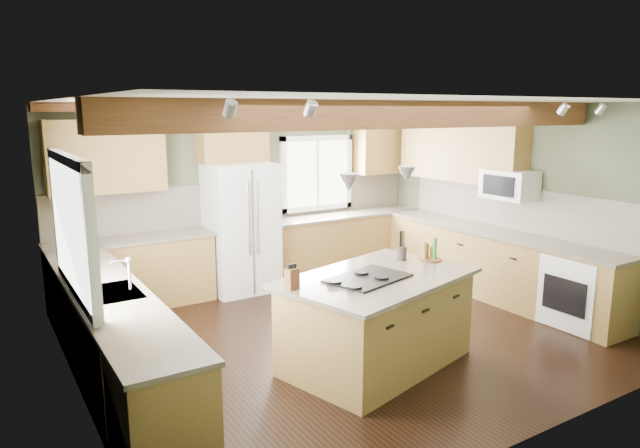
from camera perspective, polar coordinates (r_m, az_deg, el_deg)
floor at (r=6.63m, az=2.43°, el=-10.95°), size 5.60×5.60×0.00m
ceiling at (r=6.14m, az=2.63°, el=12.14°), size 5.60×5.60×0.00m
wall_back at (r=8.40m, az=-7.16°, el=2.94°), size 5.60×0.00×5.60m
wall_left at (r=5.24m, az=-23.66°, el=-3.01°), size 0.00×5.00×5.00m
wall_right at (r=8.15m, az=19.01°, el=2.15°), size 0.00×5.00×5.00m
ceiling_beam at (r=5.49m, az=7.44°, el=10.80°), size 5.55×0.26×0.26m
soffit_trim at (r=8.23m, az=-7.08°, el=11.43°), size 5.55×0.20×0.10m
backsplash_back at (r=8.40m, az=-7.11°, el=2.32°), size 5.58×0.03×0.58m
backsplash_right at (r=8.18m, az=18.63°, el=1.57°), size 0.03×3.70×0.58m
base_cab_back_left at (r=7.73m, az=-18.21°, el=-4.81°), size 2.02×0.60×0.88m
counter_back_left at (r=7.62m, az=-18.42°, el=-1.48°), size 2.06×0.64×0.04m
base_cab_back_right at (r=9.03m, az=2.39°, el=-1.95°), size 2.62×0.60×0.88m
counter_back_right at (r=8.94m, az=2.41°, el=0.92°), size 2.66×0.64×0.04m
base_cab_left at (r=5.59m, az=-19.94°, el=-11.12°), size 0.60×3.70×0.88m
counter_left at (r=5.44m, az=-20.27°, el=-6.63°), size 0.64×3.74×0.04m
base_cab_right at (r=8.13m, az=17.00°, el=-3.95°), size 0.60×3.70×0.88m
counter_right at (r=8.02m, az=17.19°, el=-0.78°), size 0.64×3.74×0.04m
upper_cab_back_left at (r=7.55m, az=-20.63°, el=6.34°), size 1.40×0.35×0.90m
upper_cab_over_fridge at (r=8.04m, az=-8.74°, el=8.61°), size 0.96×0.35×0.70m
upper_cab_right at (r=8.54m, az=13.84°, el=7.23°), size 0.35×2.20×0.90m
upper_cab_back_corner at (r=9.39m, az=6.16°, el=7.83°), size 0.90×0.35×0.90m
window_left at (r=5.24m, az=-23.74°, el=-0.22°), size 0.04×1.60×1.05m
window_back at (r=8.89m, az=-0.39°, el=5.11°), size 1.10×0.04×1.00m
sink at (r=5.44m, az=-20.27°, el=-6.58°), size 0.50×0.65×0.03m
faucet at (r=5.43m, az=-18.52°, el=-4.88°), size 0.02×0.02×0.28m
dishwasher at (r=4.45m, az=-16.06°, el=-17.06°), size 0.60×0.60×0.84m
oven at (r=7.38m, az=24.58°, el=-6.13°), size 0.60×0.72×0.84m
microwave at (r=7.91m, az=18.39°, el=3.77°), size 0.40×0.70×0.38m
pendant_left at (r=5.08m, az=2.90°, el=4.17°), size 0.18×0.18×0.16m
pendant_right at (r=5.80m, az=8.68°, el=4.94°), size 0.18×0.18×0.16m
refrigerator at (r=8.01m, az=-7.90°, el=-0.39°), size 0.90×0.74×1.80m
island at (r=5.78m, az=5.68°, el=-9.74°), size 2.03×1.53×0.88m
island_top at (r=5.63m, az=5.78°, el=-5.37°), size 2.17×1.68×0.04m
cooktop at (r=5.51m, az=4.83°, el=-5.40°), size 0.89×0.71×0.02m
knife_block at (r=5.18m, az=-2.81°, el=-5.49°), size 0.13×0.11×0.19m
utensil_crock at (r=6.23m, az=8.16°, el=-2.91°), size 0.14×0.14×0.15m
bottle_tray at (r=6.25m, az=10.99°, el=-2.53°), size 0.26×0.26×0.23m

